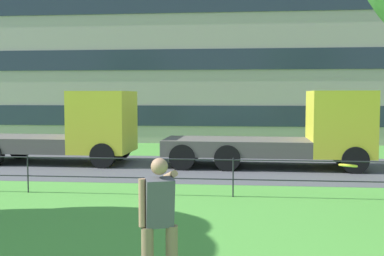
{
  "coord_description": "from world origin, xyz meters",
  "views": [
    {
      "loc": [
        2.85,
        -1.42,
        2.58
      ],
      "look_at": [
        1.97,
        7.45,
        1.96
      ],
      "focal_mm": 43.85,
      "sensor_mm": 36.0,
      "label": 1
    }
  ],
  "objects_px": {
    "flatbed_truck_far_left": "(66,131)",
    "apartment_building_background": "(172,41)",
    "person_thrower": "(159,220)",
    "frisbee": "(348,166)",
    "flatbed_truck_center": "(297,134)"
  },
  "relations": [
    {
      "from": "frisbee",
      "to": "flatbed_truck_center",
      "type": "xyz_separation_m",
      "value": [
        0.46,
        9.9,
        -0.33
      ]
    },
    {
      "from": "person_thrower",
      "to": "flatbed_truck_far_left",
      "type": "distance_m",
      "value": 12.66
    },
    {
      "from": "person_thrower",
      "to": "frisbee",
      "type": "distance_m",
      "value": 2.94
    },
    {
      "from": "person_thrower",
      "to": "flatbed_truck_center",
      "type": "relative_size",
      "value": 0.24
    },
    {
      "from": "flatbed_truck_far_left",
      "to": "apartment_building_background",
      "type": "distance_m",
      "value": 15.05
    },
    {
      "from": "frisbee",
      "to": "flatbed_truck_center",
      "type": "bearing_deg",
      "value": 87.31
    },
    {
      "from": "frisbee",
      "to": "flatbed_truck_far_left",
      "type": "height_order",
      "value": "flatbed_truck_far_left"
    },
    {
      "from": "person_thrower",
      "to": "apartment_building_background",
      "type": "relative_size",
      "value": 0.05
    },
    {
      "from": "flatbed_truck_far_left",
      "to": "flatbed_truck_center",
      "type": "distance_m",
      "value": 8.66
    },
    {
      "from": "flatbed_truck_far_left",
      "to": "apartment_building_background",
      "type": "relative_size",
      "value": 0.21
    },
    {
      "from": "frisbee",
      "to": "apartment_building_background",
      "type": "xyz_separation_m",
      "value": [
        -6.07,
        24.23,
        4.67
      ]
    },
    {
      "from": "apartment_building_background",
      "to": "frisbee",
      "type": "bearing_deg",
      "value": -75.93
    },
    {
      "from": "person_thrower",
      "to": "frisbee",
      "type": "relative_size",
      "value": 4.93
    },
    {
      "from": "person_thrower",
      "to": "apartment_building_background",
      "type": "xyz_separation_m",
      "value": [
        -3.44,
        25.41,
        5.25
      ]
    },
    {
      "from": "person_thrower",
      "to": "flatbed_truck_center",
      "type": "height_order",
      "value": "flatbed_truck_center"
    }
  ]
}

